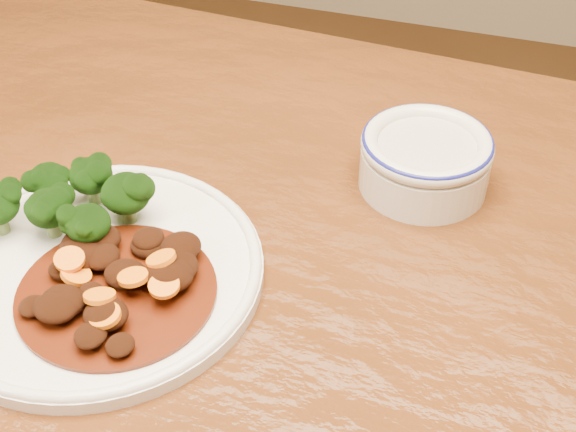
% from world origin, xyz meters
% --- Properties ---
extents(dining_table, '(1.56, 1.00, 0.75)m').
position_xyz_m(dining_table, '(0.00, 0.00, 0.67)').
color(dining_table, '#592B0F').
rests_on(dining_table, ground).
extents(dinner_plate, '(0.29, 0.29, 0.02)m').
position_xyz_m(dinner_plate, '(-0.17, -0.04, 0.76)').
color(dinner_plate, white).
rests_on(dinner_plate, dining_table).
extents(broccoli_florets, '(0.15, 0.11, 0.05)m').
position_xyz_m(broccoli_florets, '(-0.22, 0.01, 0.79)').
color(broccoli_florets, olive).
rests_on(broccoli_florets, dinner_plate).
extents(mince_stew, '(0.17, 0.17, 0.03)m').
position_xyz_m(mince_stew, '(-0.15, -0.05, 0.78)').
color(mince_stew, '#4E1508').
rests_on(mince_stew, dinner_plate).
extents(dip_bowl, '(0.13, 0.13, 0.06)m').
position_xyz_m(dip_bowl, '(0.07, 0.18, 0.78)').
color(dip_bowl, silver).
rests_on(dip_bowl, dining_table).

